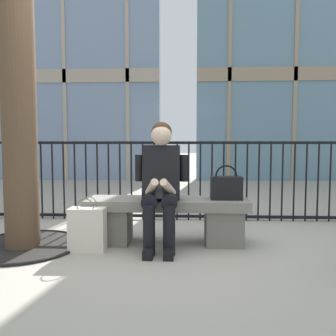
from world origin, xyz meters
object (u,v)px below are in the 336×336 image
(handbag_on_bench, at_px, (226,187))
(seated_person_with_phone, at_px, (161,180))
(stone_bench, at_px, (168,216))
(shopping_bag, at_px, (87,229))

(handbag_on_bench, bearing_deg, seated_person_with_phone, -169.45)
(stone_bench, xyz_separation_m, handbag_on_bench, (0.58, -0.01, 0.30))
(stone_bench, height_order, shopping_bag, shopping_bag)
(seated_person_with_phone, distance_m, handbag_on_bench, 0.65)
(stone_bench, height_order, handbag_on_bench, handbag_on_bench)
(seated_person_with_phone, xyz_separation_m, shopping_bag, (-0.67, -0.18, -0.44))
(stone_bench, bearing_deg, handbag_on_bench, -0.99)
(stone_bench, distance_m, seated_person_with_phone, 0.40)
(seated_person_with_phone, relative_size, handbag_on_bench, 3.57)
(stone_bench, xyz_separation_m, seated_person_with_phone, (-0.06, -0.13, 0.38))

